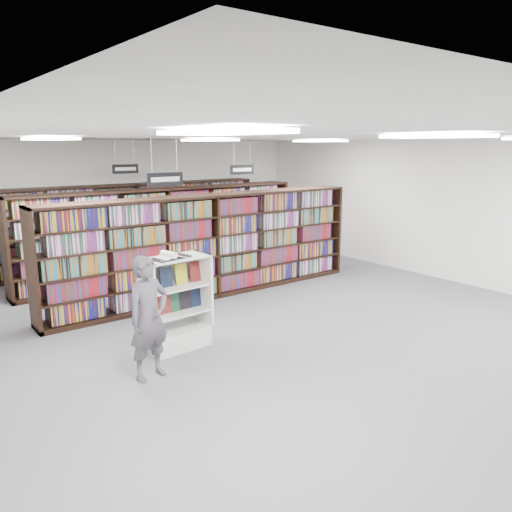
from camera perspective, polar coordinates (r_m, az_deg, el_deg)
floor at (r=8.94m, az=1.95°, el=-7.45°), size 12.00×12.00×0.00m
ceiling at (r=8.41m, az=2.11°, el=13.51°), size 10.00×12.00×0.10m
wall_back at (r=13.67m, az=-14.19°, el=6.02°), size 10.00×0.10×3.20m
wall_right at (r=12.29m, az=20.45°, el=4.93°), size 0.10×12.00×3.20m
bookshelf_row_near at (r=10.23m, az=-5.10°, el=1.17°), size 7.00×0.60×2.10m
bookshelf_row_mid at (r=11.95m, az=-10.24°, el=2.65°), size 7.00×0.60×2.10m
bookshelf_row_far at (r=13.47m, az=-13.56°, el=3.59°), size 7.00×0.60×2.10m
aisle_sign_left at (r=8.44m, az=-10.34°, el=8.77°), size 0.65×0.02×0.80m
aisle_sign_right at (r=11.72m, az=-1.60°, el=9.94°), size 0.65×0.02×0.80m
aisle_sign_center at (r=12.49m, az=-14.70°, el=9.70°), size 0.65×0.02×0.80m
troffer_front_left at (r=4.21m, az=-3.78°, el=13.99°), size 0.60×1.20×0.04m
troffer_front_center at (r=6.38m, az=19.90°, el=12.77°), size 0.60×1.20×0.04m
troffer_back_left at (r=8.82m, az=-22.50°, el=12.29°), size 0.60×1.20×0.04m
troffer_back_center at (r=10.04m, az=-5.34°, el=13.06°), size 0.60×1.20×0.04m
troffer_back_right at (r=11.91m, az=7.31°, el=12.92°), size 0.60×1.20×0.04m
endcap_display at (r=7.80m, az=-9.18°, el=-6.91°), size 1.05×0.57×1.43m
open_book at (r=7.42m, az=-9.83°, el=-0.01°), size 0.63×0.45×0.13m
shopper at (r=6.75m, az=-12.16°, el=-6.95°), size 0.68×0.52×1.67m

